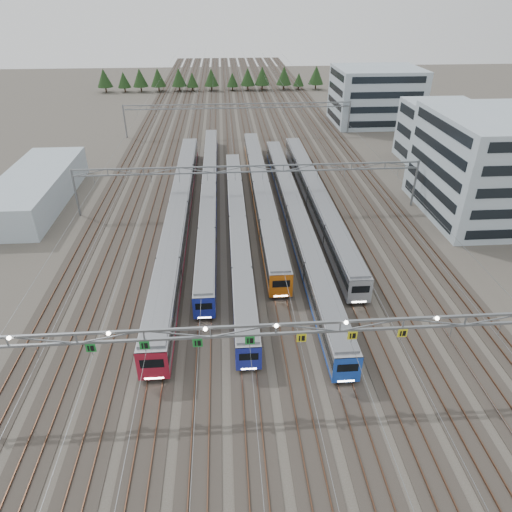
{
  "coord_description": "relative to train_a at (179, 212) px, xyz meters",
  "views": [
    {
      "loc": [
        -3.87,
        -30.22,
        32.66
      ],
      "look_at": [
        -0.37,
        18.82,
        3.5
      ],
      "focal_mm": 32.0,
      "sensor_mm": 36.0,
      "label": 1
    }
  ],
  "objects": [
    {
      "name": "depot_bldg_mid",
      "position": [
        52.61,
        25.81,
        3.89
      ],
      "size": [
        14.0,
        16.0,
        12.21
      ],
      "primitive_type": "cube",
      "color": "#A0B3BF",
      "rests_on": "ground"
    },
    {
      "name": "depot_bldg_north",
      "position": [
        48.63,
        59.51,
        4.95
      ],
      "size": [
        22.0,
        18.0,
        14.35
      ],
      "primitive_type": "cube",
      "color": "#A0B3BF",
      "rests_on": "ground"
    },
    {
      "name": "track_bed",
      "position": [
        11.25,
        64.67,
        -0.73
      ],
      "size": [
        54.0,
        260.0,
        5.42
      ],
      "color": "#2D2823",
      "rests_on": "ground"
    },
    {
      "name": "west_shed",
      "position": [
        -25.34,
        10.5,
        0.39
      ],
      "size": [
        10.0,
        30.0,
        5.21
      ],
      "primitive_type": "cube",
      "color": "#A0B3BF",
      "rests_on": "ground"
    },
    {
      "name": "train_c",
      "position": [
        9.0,
        -4.51,
        -0.32
      ],
      "size": [
        2.55,
        57.46,
        3.31
      ],
      "color": "black",
      "rests_on": "ground"
    },
    {
      "name": "gantry_near",
      "position": [
        11.2,
        -35.44,
        4.87
      ],
      "size": [
        56.36,
        0.61,
        8.08
      ],
      "color": "gray",
      "rests_on": "ground"
    },
    {
      "name": "depot_bldg_south",
      "position": [
        49.24,
        1.1,
        5.82
      ],
      "size": [
        18.0,
        22.0,
        16.07
      ],
      "primitive_type": "cube",
      "color": "#A0B3BF",
      "rests_on": "ground"
    },
    {
      "name": "train_b",
      "position": [
        4.5,
        9.0,
        -0.33
      ],
      "size": [
        2.53,
        67.91,
        3.28
      ],
      "color": "black",
      "rests_on": "ground"
    },
    {
      "name": "ground",
      "position": [
        11.25,
        -35.33,
        -2.22
      ],
      "size": [
        400.0,
        400.0,
        0.0
      ],
      "primitive_type": "plane",
      "color": "#47423A",
      "rests_on": "ground"
    },
    {
      "name": "gantry_far",
      "position": [
        11.25,
        49.67,
        4.17
      ],
      "size": [
        56.36,
        0.36,
        8.0
      ],
      "color": "gray",
      "rests_on": "ground"
    },
    {
      "name": "treeline",
      "position": [
        4.05,
        107.53,
        2.01
      ],
      "size": [
        81.2,
        5.6,
        7.02
      ],
      "color": "#332114",
      "rests_on": "ground"
    },
    {
      "name": "train_f",
      "position": [
        22.5,
        4.93,
        -0.1
      ],
      "size": [
        2.88,
        56.62,
        3.75
      ],
      "color": "black",
      "rests_on": "ground"
    },
    {
      "name": "train_d",
      "position": [
        13.5,
        8.17,
        -0.12
      ],
      "size": [
        2.83,
        59.42,
        3.69
      ],
      "color": "black",
      "rests_on": "ground"
    },
    {
      "name": "train_e",
      "position": [
        18.0,
        -1.9,
        -0.19
      ],
      "size": [
        2.73,
        67.21,
        3.56
      ],
      "color": "black",
      "rests_on": "ground"
    },
    {
      "name": "gantry_mid",
      "position": [
        11.25,
        4.67,
        4.17
      ],
      "size": [
        56.36,
        0.36,
        8.0
      ],
      "color": "gray",
      "rests_on": "ground"
    },
    {
      "name": "train_a",
      "position": [
        0.0,
        0.0,
        0.0
      ],
      "size": [
        3.02,
        67.85,
        3.94
      ],
      "color": "black",
      "rests_on": "ground"
    }
  ]
}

